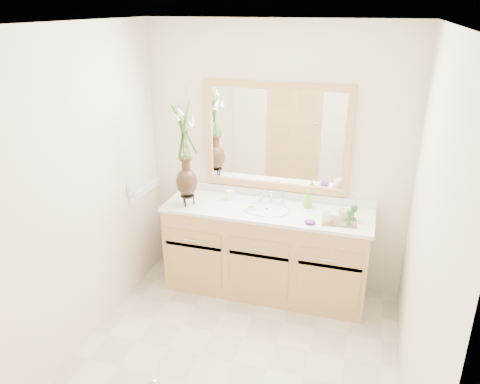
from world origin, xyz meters
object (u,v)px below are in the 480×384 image
(flower_vase, at_px, (185,138))
(tumbler, at_px, (229,195))
(tray, at_px, (339,222))
(soap_bottle, at_px, (307,199))

(flower_vase, xyz_separation_m, tumbler, (0.32, 0.21, -0.57))
(tumbler, distance_m, tray, 1.04)
(tumbler, bearing_deg, soap_bottle, 3.34)
(tumbler, bearing_deg, tray, -10.65)
(flower_vase, xyz_separation_m, soap_bottle, (1.03, 0.26, -0.55))
(tray, bearing_deg, tumbler, 163.45)
(tumbler, xyz_separation_m, tray, (1.02, -0.19, -0.04))
(flower_vase, bearing_deg, tumbler, 33.98)
(flower_vase, distance_m, tumbler, 0.69)
(flower_vase, distance_m, soap_bottle, 1.20)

